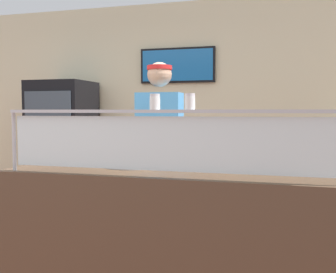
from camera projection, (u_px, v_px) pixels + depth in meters
ground_plane at (191, 270)px, 3.27m from camera, size 12.00×12.00×0.00m
shop_rear_unit at (219, 110)px, 4.80m from camera, size 6.61×0.13×2.70m
serving_counter at (173, 239)px, 2.64m from camera, size 2.21×0.74×0.95m
sneeze_guard at (160, 134)px, 2.29m from camera, size 2.04×0.06×0.40m
pizza_tray at (132, 164)px, 2.77m from camera, size 0.41×0.41×0.04m
pizza_server at (126, 161)px, 2.76m from camera, size 0.15×0.29×0.01m
parmesan_shaker at (155, 103)px, 2.28m from camera, size 0.06×0.06×0.09m
pepper_flake_shaker at (190, 102)px, 2.23m from camera, size 0.06×0.06×0.09m
worker_figure at (160, 150)px, 3.33m from camera, size 0.41×0.50×1.76m
drink_fridge at (63, 149)px, 4.91m from camera, size 0.71×0.68×1.71m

